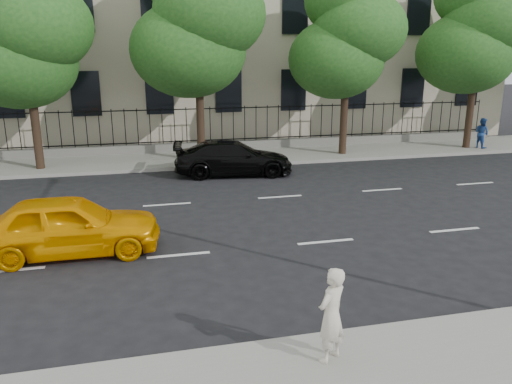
% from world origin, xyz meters
% --- Properties ---
extents(ground, '(120.00, 120.00, 0.00)m').
position_xyz_m(ground, '(0.00, 0.00, 0.00)').
color(ground, black).
rests_on(ground, ground).
extents(far_sidewalk, '(60.00, 4.00, 0.15)m').
position_xyz_m(far_sidewalk, '(0.00, 14.00, 0.07)').
color(far_sidewalk, gray).
rests_on(far_sidewalk, ground).
extents(lane_markings, '(49.60, 4.62, 0.01)m').
position_xyz_m(lane_markings, '(0.00, 4.75, 0.01)').
color(lane_markings, silver).
rests_on(lane_markings, ground).
extents(iron_fence, '(30.00, 0.50, 2.20)m').
position_xyz_m(iron_fence, '(0.00, 15.70, 0.65)').
color(iron_fence, slate).
rests_on(iron_fence, far_sidewalk).
extents(tree_b, '(5.53, 5.12, 8.97)m').
position_xyz_m(tree_b, '(-8.96, 13.36, 5.84)').
color(tree_b, '#382619').
rests_on(tree_b, far_sidewalk).
extents(tree_c, '(5.89, 5.50, 9.80)m').
position_xyz_m(tree_c, '(-1.96, 13.36, 6.41)').
color(tree_c, '#382619').
rests_on(tree_c, far_sidewalk).
extents(tree_d, '(5.34, 4.94, 8.84)m').
position_xyz_m(tree_d, '(5.04, 13.36, 5.84)').
color(tree_d, '#382619').
rests_on(tree_d, far_sidewalk).
extents(tree_e, '(5.71, 5.31, 9.46)m').
position_xyz_m(tree_e, '(12.04, 13.36, 6.20)').
color(tree_e, '#382619').
rests_on(tree_e, far_sidewalk).
extents(yellow_taxi, '(4.56, 1.86, 1.55)m').
position_xyz_m(yellow_taxi, '(-6.69, 3.25, 0.77)').
color(yellow_taxi, '#F39B00').
rests_on(yellow_taxi, ground).
extents(black_sedan, '(5.13, 2.56, 1.43)m').
position_xyz_m(black_sedan, '(-0.98, 10.71, 0.72)').
color(black_sedan, black).
rests_on(black_sedan, ground).
extents(woman_near, '(0.71, 0.65, 1.62)m').
position_xyz_m(woman_near, '(-1.99, -2.80, 0.96)').
color(woman_near, beige).
rests_on(woman_near, near_sidewalk).
extents(pedestrian_far, '(0.74, 0.87, 1.56)m').
position_xyz_m(pedestrian_far, '(12.65, 12.93, 0.93)').
color(pedestrian_far, navy).
rests_on(pedestrian_far, far_sidewalk).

